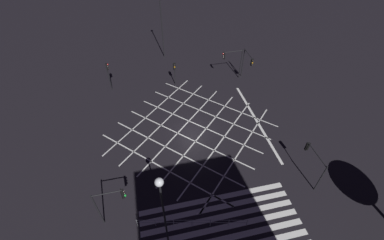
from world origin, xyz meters
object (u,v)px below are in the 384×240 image
(street_lamp_east, at_px, (161,15))
(traffic_light_ne_cross, at_px, (248,61))
(traffic_light_se_cross, at_px, (313,158))
(traffic_light_sw_main, at_px, (111,200))
(traffic_light_median_north, at_px, (175,70))
(traffic_light_ne_main, at_px, (232,58))
(street_lamp_west, at_px, (162,201))
(traffic_light_nw_main, at_px, (108,71))

(street_lamp_east, bearing_deg, traffic_light_ne_cross, -42.96)
(traffic_light_ne_cross, height_order, traffic_light_se_cross, traffic_light_ne_cross)
(traffic_light_sw_main, bearing_deg, traffic_light_median_north, 66.22)
(traffic_light_ne_main, bearing_deg, traffic_light_se_cross, 96.09)
(traffic_light_median_north, xyz_separation_m, street_lamp_west, (-4.23, -20.83, 3.75))
(traffic_light_ne_main, xyz_separation_m, street_lamp_east, (-8.25, 8.35, 3.38))
(traffic_light_sw_main, height_order, traffic_light_nw_main, traffic_light_sw_main)
(traffic_light_nw_main, distance_m, street_lamp_east, 11.60)
(traffic_light_ne_main, distance_m, traffic_light_nw_main, 16.43)
(traffic_light_ne_cross, xyz_separation_m, street_lamp_west, (-13.98, -19.47, 2.98))
(traffic_light_sw_main, xyz_separation_m, street_lamp_east, (7.62, 26.29, 3.45))
(street_lamp_east, bearing_deg, traffic_light_se_cross, -68.49)
(traffic_light_ne_main, height_order, street_lamp_east, street_lamp_east)
(traffic_light_ne_main, height_order, traffic_light_sw_main, traffic_light_ne_main)
(traffic_light_ne_main, relative_size, traffic_light_nw_main, 1.08)
(traffic_light_sw_main, distance_m, traffic_light_ne_cross, 24.48)
(traffic_light_ne_cross, distance_m, traffic_light_nw_main, 18.42)
(traffic_light_median_north, xyz_separation_m, traffic_light_nw_main, (-8.55, 0.70, 0.50))
(traffic_light_sw_main, height_order, traffic_light_ne_cross, traffic_light_sw_main)
(traffic_light_sw_main, relative_size, traffic_light_nw_main, 1.06)
(traffic_light_ne_cross, relative_size, street_lamp_east, 0.42)
(traffic_light_se_cross, relative_size, street_lamp_east, 0.34)
(traffic_light_ne_cross, bearing_deg, traffic_light_nw_main, -96.46)
(traffic_light_se_cross, height_order, street_lamp_west, street_lamp_west)
(traffic_light_sw_main, bearing_deg, traffic_light_ne_main, 48.49)
(traffic_light_sw_main, xyz_separation_m, traffic_light_median_north, (8.02, 18.21, -0.75))
(traffic_light_ne_main, height_order, traffic_light_nw_main, traffic_light_ne_main)
(traffic_light_ne_cross, xyz_separation_m, traffic_light_se_cross, (-0.06, -16.16, -0.63))
(traffic_light_median_north, height_order, street_lamp_west, street_lamp_west)
(traffic_light_ne_main, bearing_deg, traffic_light_median_north, -2.00)
(traffic_light_nw_main, bearing_deg, street_lamp_west, -78.66)
(traffic_light_sw_main, distance_m, street_lamp_west, 5.51)
(traffic_light_ne_main, xyz_separation_m, street_lamp_west, (-12.08, -20.56, 2.93))
(traffic_light_ne_main, xyz_separation_m, traffic_light_nw_main, (-16.40, 0.98, -0.33))
(traffic_light_ne_cross, distance_m, street_lamp_west, 24.15)
(traffic_light_ne_main, bearing_deg, street_lamp_east, -45.36)
(traffic_light_se_cross, bearing_deg, traffic_light_ne_cross, -0.20)
(traffic_light_median_north, height_order, street_lamp_east, street_lamp_east)
(traffic_light_ne_main, distance_m, street_lamp_west, 24.02)
(traffic_light_ne_cross, xyz_separation_m, traffic_light_nw_main, (-18.30, 2.07, -0.28))
(traffic_light_se_cross, height_order, street_lamp_east, street_lamp_east)
(traffic_light_median_north, bearing_deg, traffic_light_se_cross, 28.94)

